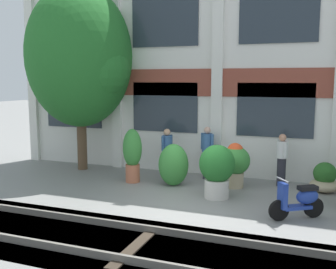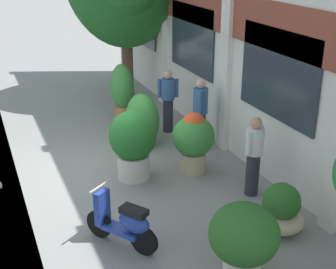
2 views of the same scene
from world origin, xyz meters
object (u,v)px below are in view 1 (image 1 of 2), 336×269
object	(u,v)px
resident_watching_tracks	(207,151)
resident_near_plants	(167,151)
potted_plant_fluted_column	(235,162)
potted_plant_wide_bowl	(325,179)
resident_by_doorway	(282,158)
potted_plant_glazed_jar	(132,153)
broadleaf_tree	(79,59)
topiary_hedge	(173,165)
scooter_near_curb	(299,200)
potted_plant_stone_basin	(217,168)

from	to	relation	value
resident_watching_tracks	resident_near_plants	xyz separation A→B (m)	(-1.29, -0.26, -0.05)
potted_plant_fluted_column	potted_plant_wide_bowl	size ratio (longest dim) A/B	1.55
resident_near_plants	resident_by_doorway	bearing A→B (deg)	21.25
potted_plant_glazed_jar	resident_near_plants	world-z (taller)	potted_plant_glazed_jar
broadleaf_tree	potted_plant_wide_bowl	xyz separation A→B (m)	(8.10, -0.03, -3.52)
resident_by_doorway	resident_near_plants	xyz separation A→B (m)	(-3.61, -0.22, 0.01)
potted_plant_wide_bowl	topiary_hedge	distance (m)	4.39
resident_near_plants	topiary_hedge	size ratio (longest dim) A/B	1.26
potted_plant_fluted_column	scooter_near_curb	bearing A→B (deg)	-48.24
potted_plant_glazed_jar	resident_by_doorway	size ratio (longest dim) A/B	1.06
potted_plant_wide_bowl	scooter_near_curb	world-z (taller)	scooter_near_curb
broadleaf_tree	potted_plant_glazed_jar	distance (m)	3.99
potted_plant_stone_basin	resident_watching_tracks	distance (m)	2.08
broadleaf_tree	topiary_hedge	size ratio (longest dim) A/B	5.03
resident_by_doorway	topiary_hedge	xyz separation A→B (m)	(-3.06, -1.11, -0.21)
potted_plant_stone_basin	potted_plant_wide_bowl	xyz separation A→B (m)	(2.76, 1.66, -0.45)
broadleaf_tree	potted_plant_stone_basin	size ratio (longest dim) A/B	4.41
resident_near_plants	broadleaf_tree	bearing A→B (deg)	-162.74
scooter_near_curb	resident_watching_tracks	world-z (taller)	resident_watching_tracks
scooter_near_curb	resident_by_doorway	xyz separation A→B (m)	(-0.64, 2.79, 0.42)
potted_plant_stone_basin	potted_plant_glazed_jar	size ratio (longest dim) A/B	0.87
potted_plant_stone_basin	resident_by_doorway	distance (m)	2.43
broadleaf_tree	potted_plant_stone_basin	world-z (taller)	broadleaf_tree
potted_plant_glazed_jar	potted_plant_wide_bowl	bearing A→B (deg)	9.57
potted_plant_fluted_column	topiary_hedge	bearing A→B (deg)	-164.96
broadleaf_tree	resident_by_doorway	distance (m)	7.52
resident_by_doorway	topiary_hedge	distance (m)	3.27
scooter_near_curb	topiary_hedge	size ratio (longest dim) A/B	0.93
broadleaf_tree	resident_watching_tracks	distance (m)	5.44
scooter_near_curb	resident_near_plants	xyz separation A→B (m)	(-4.25, 2.57, 0.43)
resident_by_doorway	resident_watching_tracks	distance (m)	2.33
scooter_near_curb	resident_by_doorway	world-z (taller)	resident_by_doorway
potted_plant_fluted_column	resident_watching_tracks	bearing A→B (deg)	146.92
resident_by_doorway	potted_plant_stone_basin	bearing A→B (deg)	24.10
potted_plant_fluted_column	potted_plant_wide_bowl	bearing A→B (deg)	9.48
potted_plant_fluted_column	resident_watching_tracks	size ratio (longest dim) A/B	0.79
topiary_hedge	resident_watching_tracks	bearing A→B (deg)	57.44
broadleaf_tree	resident_by_doorway	xyz separation A→B (m)	(6.88, 0.19, -3.04)
topiary_hedge	potted_plant_fluted_column	bearing A→B (deg)	15.04
broadleaf_tree	resident_near_plants	distance (m)	4.45
broadleaf_tree	resident_watching_tracks	bearing A→B (deg)	2.88
broadleaf_tree	potted_plant_fluted_column	xyz separation A→B (m)	(5.59, -0.45, -3.12)
potted_plant_stone_basin	potted_plant_fluted_column	world-z (taller)	potted_plant_stone_basin
resident_by_doorway	resident_watching_tracks	size ratio (longest dim) A/B	0.94
potted_plant_glazed_jar	broadleaf_tree	bearing A→B (deg)	158.39
broadleaf_tree	scooter_near_curb	world-z (taller)	broadleaf_tree
potted_plant_fluted_column	topiary_hedge	world-z (taller)	potted_plant_fluted_column
potted_plant_wide_bowl	topiary_hedge	bearing A→B (deg)	-168.19
resident_watching_tracks	topiary_hedge	world-z (taller)	resident_watching_tracks
potted_plant_fluted_column	potted_plant_glazed_jar	distance (m)	3.17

